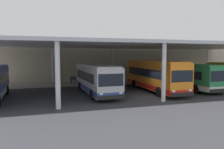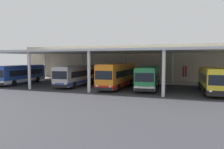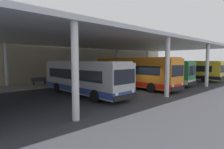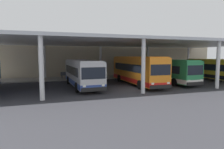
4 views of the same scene
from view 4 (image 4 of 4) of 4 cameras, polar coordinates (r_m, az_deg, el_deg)
The scene contains 11 objects.
ground_plane at distance 21.44m, azimuth 6.00°, elevation -4.31°, with size 200.00×200.00×0.00m, color #333338.
platform_kerb at distance 32.40m, azimuth -2.56°, elevation -0.79°, with size 42.00×4.50×0.18m, color #A39E93.
station_building_facade at distance 35.34m, azimuth -4.02°, elevation 5.29°, with size 48.00×1.60×7.02m, color #C1B293.
canopy_shelter at distance 26.29m, azimuth 1.13°, elevation 9.10°, with size 40.00×17.00×5.55m.
bus_second_bay at distance 22.96m, azimuth -8.78°, elevation 0.48°, with size 3.00×10.62×3.17m.
bus_middle_bay at distance 24.88m, azimuth 7.32°, elevation 1.31°, with size 2.78×11.35×3.57m.
bus_far_bay at distance 27.43m, azimuth 15.56°, elevation 1.15°, with size 3.27×10.68×3.17m.
bus_departing at distance 32.18m, azimuth 28.82°, elevation 1.29°, with size 2.98×10.61×3.17m.
bench_waiting at distance 31.33m, azimuth -13.26°, elevation -0.09°, with size 1.80×0.45×0.92m.
trash_bin at distance 31.44m, azimuth -7.25°, elevation 0.06°, with size 0.52×0.52×0.98m.
banner_sign at distance 36.28m, azimuth 15.34°, elevation 2.70°, with size 0.70×0.12×3.20m.
Camera 4 is at (-8.70, -19.25, 3.66)m, focal length 31.04 mm.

